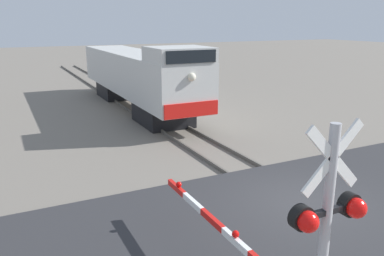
# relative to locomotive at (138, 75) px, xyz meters

# --- Properties ---
(ground_plane) EXTENTS (160.00, 160.00, 0.00)m
(ground_plane) POSITION_rel_locomotive_xyz_m (0.00, -14.39, -2.02)
(ground_plane) COLOR slate
(rail_track_left) EXTENTS (0.08, 80.00, 0.15)m
(rail_track_left) POSITION_rel_locomotive_xyz_m (-0.72, -14.39, -1.95)
(rail_track_left) COLOR #59544C
(rail_track_left) RESTS_ON ground_plane
(rail_track_right) EXTENTS (0.08, 80.00, 0.15)m
(rail_track_right) POSITION_rel_locomotive_xyz_m (0.72, -14.39, -1.95)
(rail_track_right) COLOR #59544C
(rail_track_right) RESTS_ON ground_plane
(road_surface) EXTENTS (36.00, 5.70, 0.15)m
(road_surface) POSITION_rel_locomotive_xyz_m (0.00, -14.39, -1.95)
(road_surface) COLOR #2D2D30
(road_surface) RESTS_ON ground_plane
(locomotive) EXTENTS (2.72, 15.11, 4.01)m
(locomotive) POSITION_rel_locomotive_xyz_m (0.00, 0.00, 0.00)
(locomotive) COLOR black
(locomotive) RESTS_ON ground_plane
(crossing_signal) EXTENTS (1.18, 0.33, 3.93)m
(crossing_signal) POSITION_rel_locomotive_xyz_m (-3.68, -18.74, 0.41)
(crossing_signal) COLOR #ADADB2
(crossing_signal) RESTS_ON ground_plane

